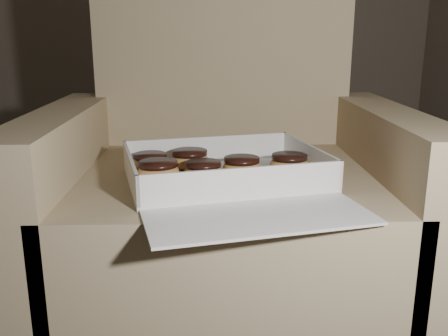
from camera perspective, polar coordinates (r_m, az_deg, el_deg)
armchair at (r=1.21m, az=0.16°, el=-4.85°), size 0.85×0.72×0.89m
bakery_box at (r=0.99m, az=0.79°, el=-1.40°), size 0.48×0.53×0.07m
donut_a at (r=1.09m, az=-8.42°, el=0.72°), size 0.08×0.08×0.04m
donut_b at (r=1.07m, az=7.47°, el=0.54°), size 0.08×0.08×0.04m
donut_c at (r=1.04m, az=2.05°, el=0.22°), size 0.08×0.08×0.04m
donut_d at (r=1.01m, az=-2.37°, el=-0.27°), size 0.08×0.08×0.04m
donut_e at (r=1.09m, az=-3.96°, el=1.04°), size 0.08×0.08×0.04m
donut_f at (r=1.00m, az=-7.51°, el=-0.33°), size 0.08×0.08×0.04m
crumb_a at (r=0.95m, az=-8.23°, el=-2.59°), size 0.01×0.01×0.00m
crumb_b at (r=0.94m, az=-4.60°, el=-2.60°), size 0.01×0.01×0.00m
crumb_c at (r=0.97m, az=-8.12°, el=-2.12°), size 0.01×0.01×0.00m
crumb_d at (r=0.96m, az=5.60°, el=-2.25°), size 0.01×0.01×0.00m
crumb_e at (r=0.95m, az=-7.29°, el=-2.53°), size 0.01×0.01×0.00m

